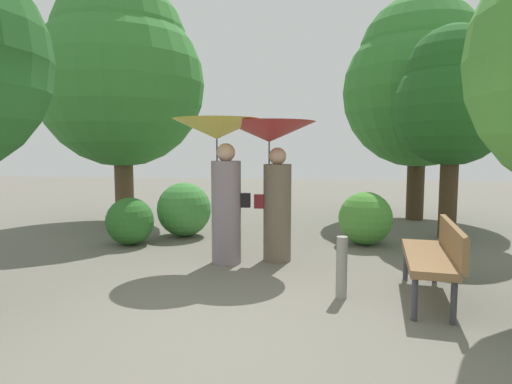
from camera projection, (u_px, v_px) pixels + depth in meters
name	position (u px, v px, depth m)	size (l,w,h in m)	color
ground_plane	(209.00, 332.00, 3.81)	(40.00, 40.00, 0.00)	#6B665B
person_left	(221.00, 161.00, 6.00)	(1.22, 1.22, 2.04)	gray
person_right	(272.00, 158.00, 6.13)	(1.32, 1.32, 2.01)	#6B5B4C
park_bench	(436.00, 253.00, 4.59)	(0.67, 1.55, 0.83)	#38383D
tree_near_left	(121.00, 72.00, 9.21)	(3.56, 3.56, 5.25)	brown
tree_near_right	(419.00, 81.00, 9.66)	(3.38, 3.38, 5.03)	#42301E
tree_mid_right	(453.00, 97.00, 7.58)	(2.04, 2.04, 3.79)	#42301E
bush_path_left	(130.00, 221.00, 7.28)	(0.81, 0.81, 0.81)	#2D6B28
bush_path_right	(184.00, 209.00, 8.00)	(1.01, 1.01, 1.01)	#428C3D
bush_behind_bench	(365.00, 218.00, 7.28)	(0.91, 0.91, 0.91)	#4C9338
path_marker_post	(342.00, 268.00, 4.65)	(0.12, 0.12, 0.68)	gray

